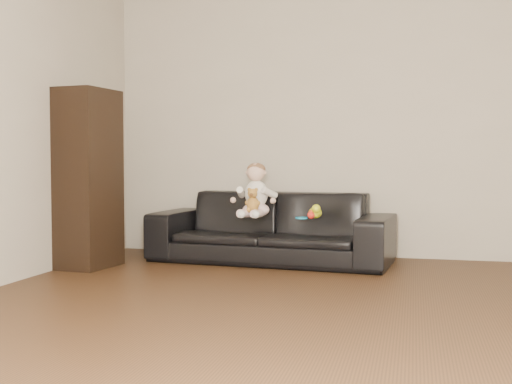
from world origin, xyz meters
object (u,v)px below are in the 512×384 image
(teddy_bear, at_px, (253,200))
(cabinet, at_px, (88,179))
(baby, at_px, (256,193))
(toy_green, at_px, (315,213))
(sofa, at_px, (271,227))
(toy_rattle, at_px, (311,215))
(toy_blue_disc, at_px, (301,218))

(teddy_bear, bearing_deg, cabinet, -142.35)
(baby, bearing_deg, cabinet, -145.85)
(toy_green, bearing_deg, sofa, 163.94)
(toy_rattle, bearing_deg, baby, 172.99)
(toy_green, bearing_deg, toy_rattle, -113.74)
(cabinet, xyz_separation_m, teddy_bear, (1.33, 0.40, -0.19))
(teddy_bear, height_order, toy_blue_disc, teddy_bear)
(sofa, xyz_separation_m, baby, (-0.11, -0.11, 0.31))
(cabinet, relative_size, toy_rattle, 22.60)
(sofa, height_order, toy_green, sofa)
(toy_green, xyz_separation_m, toy_rattle, (-0.03, -0.06, -0.02))
(teddy_bear, xyz_separation_m, toy_rattle, (0.49, 0.08, -0.12))
(sofa, relative_size, toy_green, 15.09)
(toy_blue_disc, bearing_deg, baby, 171.72)
(baby, xyz_separation_m, toy_green, (0.53, -0.00, -0.16))
(baby, relative_size, toy_green, 3.40)
(toy_blue_disc, bearing_deg, cabinet, -164.47)
(baby, xyz_separation_m, toy_rattle, (0.50, -0.06, -0.18))
(cabinet, bearing_deg, toy_rattle, 21.31)
(baby, bearing_deg, toy_rattle, 4.74)
(cabinet, xyz_separation_m, toy_blue_disc, (1.74, 0.48, -0.34))
(sofa, distance_m, cabinet, 1.64)
(baby, bearing_deg, toy_green, 11.28)
(cabinet, relative_size, toy_green, 10.70)
(toy_blue_disc, bearing_deg, teddy_bear, -168.42)
(sofa, distance_m, toy_green, 0.45)
(baby, bearing_deg, sofa, 57.34)
(teddy_bear, distance_m, toy_blue_disc, 0.44)
(baby, height_order, teddy_bear, baby)
(baby, height_order, toy_blue_disc, baby)
(sofa, bearing_deg, toy_green, -10.67)
(toy_blue_disc, bearing_deg, toy_green, 27.55)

